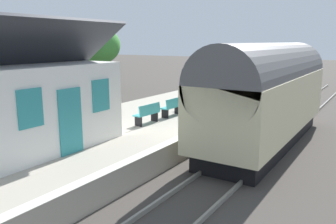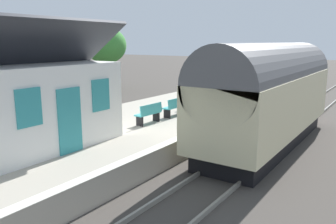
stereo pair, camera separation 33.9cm
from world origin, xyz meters
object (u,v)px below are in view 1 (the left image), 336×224
object	(u,v)px
bench_platform_end	(231,88)
planter_edge_far	(196,90)
bench_near_building	(173,106)
planter_edge_near	(242,97)
lamp_post_platform	(245,63)
bench_by_lamp	(187,100)
train	(267,93)
tree_behind_building	(99,45)
bench_mid_platform	(148,113)
station_sign_board	(231,85)
station_building	(4,105)
planter_bench_right	(239,98)

from	to	relation	value
bench_platform_end	planter_edge_far	world-z (taller)	bench_platform_end
bench_near_building	planter_edge_near	distance (m)	5.08
bench_platform_end	lamp_post_platform	world-z (taller)	lamp_post_platform
bench_by_lamp	planter_edge_far	size ratio (longest dim) A/B	2.31
train	bench_platform_end	world-z (taller)	train
bench_platform_end	tree_behind_building	xyz separation A→B (m)	(1.37, 13.03, 2.71)
bench_mid_platform	bench_near_building	distance (m)	1.93
bench_by_lamp	planter_edge_far	world-z (taller)	bench_by_lamp
bench_near_building	planter_edge_far	size ratio (longest dim) A/B	2.31
bench_mid_platform	tree_behind_building	world-z (taller)	tree_behind_building
planter_edge_far	tree_behind_building	distance (m)	11.46
planter_edge_far	lamp_post_platform	distance (m)	4.71
lamp_post_platform	tree_behind_building	world-z (taller)	tree_behind_building
train	planter_edge_far	bearing A→B (deg)	47.34
planter_edge_near	bench_platform_end	bearing A→B (deg)	32.68
bench_platform_end	station_sign_board	size ratio (longest dim) A/B	0.90
station_building	bench_platform_end	size ratio (longest dim) A/B	5.21
bench_platform_end	planter_edge_far	distance (m)	2.33
bench_platform_end	station_sign_board	xyz separation A→B (m)	(-3.89, -1.53, 0.71)
planter_edge_far	tree_behind_building	size ratio (longest dim) A/B	0.11
tree_behind_building	train	bearing A→B (deg)	-115.48
train	planter_edge_near	distance (m)	4.99
station_building	bench_platform_end	xyz separation A→B (m)	(15.09, -1.56, -1.05)
planter_edge_far	planter_bench_right	world-z (taller)	planter_bench_right
bench_near_building	station_sign_board	size ratio (longest dim) A/B	0.90
station_building	planter_edge_near	world-z (taller)	station_building
bench_near_building	planter_bench_right	distance (m)	4.40
bench_mid_platform	station_sign_board	distance (m)	5.89
planter_edge_near	planter_edge_far	xyz separation A→B (m)	(1.95, 3.97, -0.08)
bench_by_lamp	lamp_post_platform	size ratio (longest dim) A/B	0.43
bench_near_building	tree_behind_building	bearing A→B (deg)	55.67
station_building	bench_platform_end	distance (m)	15.21
station_sign_board	tree_behind_building	bearing A→B (deg)	70.12
bench_mid_platform	tree_behind_building	size ratio (longest dim) A/B	0.25
station_building	train	bearing A→B (deg)	-36.38
bench_mid_platform	lamp_post_platform	bearing A→B (deg)	-13.73
station_building	lamp_post_platform	distance (m)	13.06
tree_behind_building	bench_mid_platform	bearing A→B (deg)	-129.84
train	station_building	xyz separation A→B (m)	(-8.14, 6.00, 0.16)
planter_bench_right	lamp_post_platform	distance (m)	2.16
train	station_building	bearing A→B (deg)	143.62
bench_by_lamp	lamp_post_platform	bearing A→B (deg)	-31.68
planter_edge_far	tree_behind_building	bearing A→B (deg)	78.34
planter_edge_near	lamp_post_platform	xyz separation A→B (m)	(0.33, 0.03, 1.91)
station_building	bench_mid_platform	size ratio (longest dim) A/B	5.21
bench_mid_platform	bench_platform_end	bearing A→B (deg)	0.38
planter_bench_right	bench_near_building	bearing A→B (deg)	155.92
bench_platform_end	planter_edge_far	bearing A→B (deg)	112.01
train	bench_by_lamp	bearing A→B (deg)	74.14
bench_mid_platform	bench_by_lamp	world-z (taller)	same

